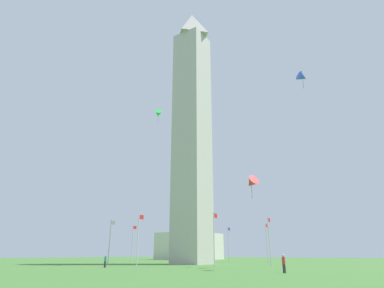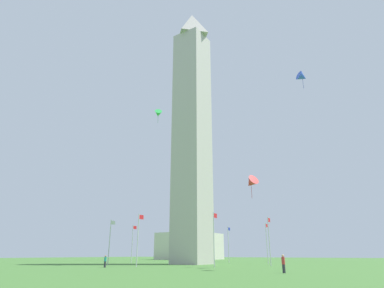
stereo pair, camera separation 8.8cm
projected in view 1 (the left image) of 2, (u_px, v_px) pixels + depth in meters
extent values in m
plane|color=#3D6B2D|center=(192.00, 264.00, 58.78)|extent=(260.00, 260.00, 0.00)
cube|color=#B7B2A8|center=(192.00, 138.00, 66.58)|extent=(6.06, 6.06, 48.51)
pyramid|color=#A5A097|center=(192.00, 27.00, 75.43)|extent=(6.06, 6.06, 6.62)
cylinder|color=silver|center=(228.00, 244.00, 71.83)|extent=(0.14, 0.14, 7.57)
cube|color=#1E2D99|center=(229.00, 229.00, 73.34)|extent=(1.00, 0.03, 0.64)
cylinder|color=silver|center=(178.00, 245.00, 73.75)|extent=(0.14, 0.14, 7.57)
cube|color=#1E2D99|center=(180.00, 230.00, 75.26)|extent=(1.00, 0.03, 0.64)
cylinder|color=silver|center=(132.00, 244.00, 67.62)|extent=(0.14, 0.14, 7.57)
cube|color=red|center=(135.00, 227.00, 69.13)|extent=(1.00, 0.03, 0.64)
cylinder|color=silver|center=(109.00, 242.00, 57.02)|extent=(0.14, 0.14, 7.57)
cube|color=white|center=(113.00, 223.00, 58.53)|extent=(1.00, 0.03, 0.64)
cylinder|color=silver|center=(138.00, 240.00, 48.17)|extent=(0.14, 0.14, 7.57)
cube|color=red|center=(141.00, 217.00, 49.68)|extent=(1.00, 0.03, 0.64)
cylinder|color=silver|center=(214.00, 239.00, 46.25)|extent=(0.14, 0.14, 7.57)
cube|color=red|center=(215.00, 216.00, 47.76)|extent=(1.00, 0.03, 0.64)
cylinder|color=silver|center=(269.00, 241.00, 52.38)|extent=(0.14, 0.14, 7.57)
cube|color=red|center=(269.00, 220.00, 53.89)|extent=(1.00, 0.03, 0.64)
cylinder|color=silver|center=(267.00, 243.00, 62.98)|extent=(0.14, 0.14, 7.57)
cube|color=red|center=(267.00, 226.00, 64.49)|extent=(1.00, 0.03, 0.64)
cylinder|color=#2D2D38|center=(284.00, 269.00, 31.73)|extent=(0.29, 0.29, 0.80)
cylinder|color=red|center=(284.00, 261.00, 31.97)|extent=(0.32, 0.32, 0.69)
sphere|color=tan|center=(283.00, 256.00, 32.12)|extent=(0.24, 0.24, 0.24)
cylinder|color=#2D2D38|center=(105.00, 264.00, 44.95)|extent=(0.29, 0.29, 0.80)
cylinder|color=teal|center=(105.00, 259.00, 45.17)|extent=(0.32, 0.32, 0.56)
sphere|color=#936B4C|center=(106.00, 256.00, 45.30)|extent=(0.24, 0.24, 0.24)
cone|color=red|center=(251.00, 183.00, 40.22)|extent=(2.05, 2.23, 1.84)
cylinder|color=maroon|center=(252.00, 192.00, 39.87)|extent=(0.04, 0.04, 1.67)
cone|color=blue|center=(302.00, 77.00, 52.09)|extent=(2.31, 2.29, 1.86)
cylinder|color=#233C9D|center=(303.00, 84.00, 51.71)|extent=(0.04, 0.04, 1.79)
cone|color=green|center=(158.00, 114.00, 62.16)|extent=(2.24, 2.22, 1.83)
cylinder|color=#208035|center=(158.00, 119.00, 61.81)|extent=(0.04, 0.04, 1.64)
cube|color=beige|center=(190.00, 246.00, 111.13)|extent=(18.57, 16.46, 8.58)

